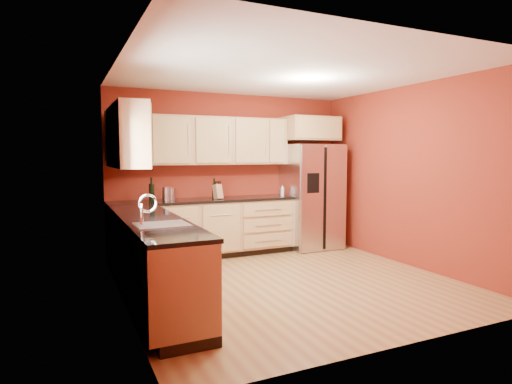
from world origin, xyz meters
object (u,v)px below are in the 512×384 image
(wine_bottle_a, at_px, (214,188))
(soap_dispenser, at_px, (282,191))
(refrigerator, at_px, (311,196))
(knife_block, at_px, (218,192))
(canister_left, at_px, (171,194))

(wine_bottle_a, distance_m, soap_dispenser, 1.19)
(refrigerator, distance_m, knife_block, 1.71)
(canister_left, bearing_deg, wine_bottle_a, -4.30)
(soap_dispenser, bearing_deg, knife_block, -178.85)
(canister_left, relative_size, soap_dispenser, 1.08)
(wine_bottle_a, xyz_separation_m, knife_block, (0.04, -0.06, -0.05))
(refrigerator, height_order, canister_left, refrigerator)
(refrigerator, bearing_deg, wine_bottle_a, 177.81)
(wine_bottle_a, bearing_deg, refrigerator, -2.19)
(canister_left, xyz_separation_m, soap_dispenser, (1.86, -0.09, -0.01))
(canister_left, bearing_deg, soap_dispenser, -2.68)
(refrigerator, height_order, knife_block, refrigerator)
(wine_bottle_a, height_order, soap_dispenser, wine_bottle_a)
(wine_bottle_a, distance_m, knife_block, 0.08)
(refrigerator, height_order, wine_bottle_a, refrigerator)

